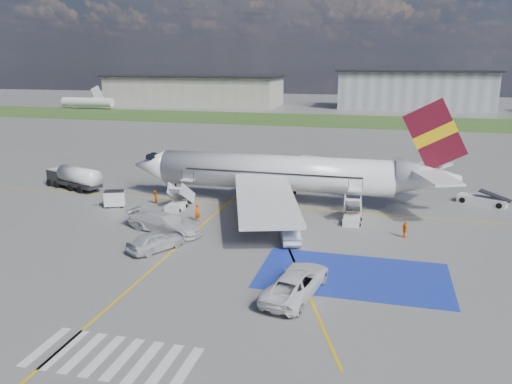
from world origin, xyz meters
TOP-DOWN VIEW (x-y plane):
  - ground at (0.00, 0.00)m, footprint 400.00×400.00m
  - grass_strip at (0.00, 95.00)m, footprint 400.00×30.00m
  - taxiway_line_main at (0.00, 12.00)m, footprint 120.00×0.20m
  - taxiway_line_cross at (-5.00, -10.00)m, footprint 0.20×60.00m
  - taxiway_line_diag at (0.00, 12.00)m, footprint 20.71×56.45m
  - staging_box at (10.00, -4.00)m, footprint 14.00×8.00m
  - crosswalk at (-1.80, -18.00)m, footprint 9.00×4.00m
  - terminal_west at (-55.00, 130.00)m, footprint 60.00×22.00m
  - terminal_centre at (20.00, 135.00)m, footprint 48.00×18.00m
  - airliner at (1.51, 14.00)m, footprint 36.81×32.95m
  - airstairs_fwd at (-9.50, 8.70)m, footprint 1.90×5.20m
  - airstairs_aft at (9.00, 8.70)m, footprint 1.90×5.20m
  - fuel_tanker at (-25.34, 13.55)m, footprint 8.56×4.94m
  - gpu_cart at (-16.47, 7.79)m, footprint 2.52×2.11m
  - belt_loader at (22.59, 18.96)m, footprint 5.61×3.52m
  - car_silver_a at (-6.42, -3.04)m, footprint 4.15×5.29m
  - car_silver_b at (4.05, 1.89)m, footprint 2.79×4.71m
  - van_white_a at (6.42, -7.98)m, footprint 3.73×6.33m
  - van_white_b at (-7.67, 1.52)m, footprint 6.44×4.11m
  - crew_fwd at (-5.86, 5.23)m, footprint 0.75×0.74m
  - crew_nose at (-12.69, 9.90)m, footprint 0.90×0.95m
  - crew_aft at (13.90, 5.50)m, footprint 0.77×0.97m

SIDE VIEW (x-z plane):
  - ground at x=0.00m, z-range 0.00..0.00m
  - grass_strip at x=0.00m, z-range 0.00..0.01m
  - taxiway_line_main at x=0.00m, z-range 0.00..0.01m
  - taxiway_line_cross at x=-5.00m, z-range 0.00..0.01m
  - taxiway_line_diag at x=0.00m, z-range 0.00..0.01m
  - staging_box at x=10.00m, z-range 0.00..0.01m
  - crosswalk at x=-1.80m, z-range 0.00..0.01m
  - belt_loader at x=22.59m, z-range -0.41..1.22m
  - airstairs_fwd at x=-9.50m, z-range -1.18..2.42m
  - airstairs_aft at x=9.00m, z-range -1.18..2.42m
  - car_silver_b at x=4.05m, z-range 0.00..1.47m
  - crew_aft at x=13.90m, z-range 0.00..1.55m
  - crew_nose at x=-12.69m, z-range 0.00..1.56m
  - gpu_cart at x=-16.47m, z-range -0.09..1.72m
  - car_silver_a at x=-6.42m, z-range 0.00..1.68m
  - crew_fwd at x=-5.86m, z-range 0.00..1.74m
  - van_white_a at x=6.42m, z-range 0.00..2.23m
  - van_white_b at x=-7.67m, z-range 0.00..2.35m
  - fuel_tanker at x=-25.34m, z-range -0.23..2.62m
  - airliner at x=1.51m, z-range -2.57..9.35m
  - terminal_west at x=-55.00m, z-range 0.00..10.00m
  - terminal_centre at x=20.00m, z-range 0.00..12.00m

